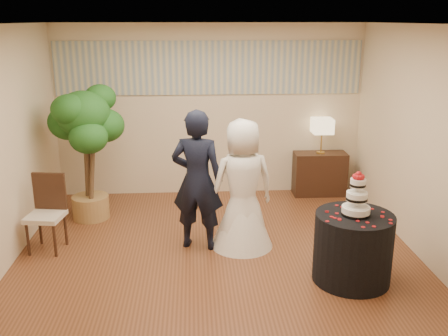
{
  "coord_description": "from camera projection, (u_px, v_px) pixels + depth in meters",
  "views": [
    {
      "loc": [
        -0.28,
        -5.6,
        2.85
      ],
      "look_at": [
        0.1,
        0.4,
        1.05
      ],
      "focal_mm": 40.0,
      "sensor_mm": 36.0,
      "label": 1
    }
  ],
  "objects": [
    {
      "name": "floor",
      "position": [
        218.0,
        258.0,
        6.19
      ],
      "size": [
        5.0,
        5.0,
        0.0
      ],
      "primitive_type": "cube",
      "color": "brown",
      "rests_on": "ground"
    },
    {
      "name": "ceiling",
      "position": [
        217.0,
        24.0,
        5.39
      ],
      "size": [
        5.0,
        5.0,
        0.0
      ],
      "primitive_type": "cube",
      "color": "white",
      "rests_on": "wall_back"
    },
    {
      "name": "wall_back",
      "position": [
        210.0,
        111.0,
        8.18
      ],
      "size": [
        5.0,
        0.06,
        2.8
      ],
      "primitive_type": "cube",
      "color": "beige",
      "rests_on": "ground"
    },
    {
      "name": "wall_front",
      "position": [
        236.0,
        241.0,
        3.4
      ],
      "size": [
        5.0,
        0.06,
        2.8
      ],
      "primitive_type": "cube",
      "color": "beige",
      "rests_on": "ground"
    },
    {
      "name": "wall_right",
      "position": [
        427.0,
        146.0,
        5.94
      ],
      "size": [
        0.06,
        5.0,
        2.8
      ],
      "primitive_type": "cube",
      "color": "beige",
      "rests_on": "ground"
    },
    {
      "name": "mural_border",
      "position": [
        210.0,
        68.0,
        7.96
      ],
      "size": [
        4.9,
        0.02,
        0.85
      ],
      "primitive_type": "cube",
      "color": "#A6AC9C",
      "rests_on": "wall_back"
    },
    {
      "name": "groom",
      "position": [
        197.0,
        180.0,
        6.27
      ],
      "size": [
        0.75,
        0.58,
        1.81
      ],
      "primitive_type": "imported",
      "rotation": [
        0.0,
        0.0,
        2.9
      ],
      "color": "black",
      "rests_on": "floor"
    },
    {
      "name": "bride",
      "position": [
        242.0,
        184.0,
        6.31
      ],
      "size": [
        0.98,
        0.96,
        1.68
      ],
      "primitive_type": "imported",
      "rotation": [
        0.0,
        0.0,
        3.36
      ],
      "color": "white",
      "rests_on": "floor"
    },
    {
      "name": "cake_table",
      "position": [
        353.0,
        248.0,
        5.58
      ],
      "size": [
        1.06,
        1.06,
        0.79
      ],
      "primitive_type": "cylinder",
      "rotation": [
        0.0,
        0.0,
        0.26
      ],
      "color": "black",
      "rests_on": "floor"
    },
    {
      "name": "wedding_cake",
      "position": [
        357.0,
        193.0,
        5.39
      ],
      "size": [
        0.31,
        0.31,
        0.5
      ],
      "primitive_type": null,
      "color": "white",
      "rests_on": "cake_table"
    },
    {
      "name": "console",
      "position": [
        319.0,
        174.0,
        8.36
      ],
      "size": [
        0.87,
        0.4,
        0.72
      ],
      "primitive_type": "cube",
      "rotation": [
        0.0,
        0.0,
        -0.01
      ],
      "color": "#321D12",
      "rests_on": "floor"
    },
    {
      "name": "table_lamp",
      "position": [
        322.0,
        136.0,
        8.18
      ],
      "size": [
        0.32,
        0.32,
        0.58
      ],
      "primitive_type": null,
      "color": "#D4BD8C",
      "rests_on": "console"
    },
    {
      "name": "ficus_tree",
      "position": [
        87.0,
        153.0,
        7.17
      ],
      "size": [
        1.33,
        1.33,
        2.0
      ],
      "primitive_type": null,
      "rotation": [
        0.0,
        0.0,
        -2.51
      ],
      "color": "#1F561B",
      "rests_on": "floor"
    },
    {
      "name": "side_chair",
      "position": [
        45.0,
        214.0,
        6.28
      ],
      "size": [
        0.51,
        0.53,
        0.98
      ],
      "primitive_type": null,
      "rotation": [
        0.0,
        0.0,
        -0.15
      ],
      "color": "#321D12",
      "rests_on": "floor"
    }
  ]
}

